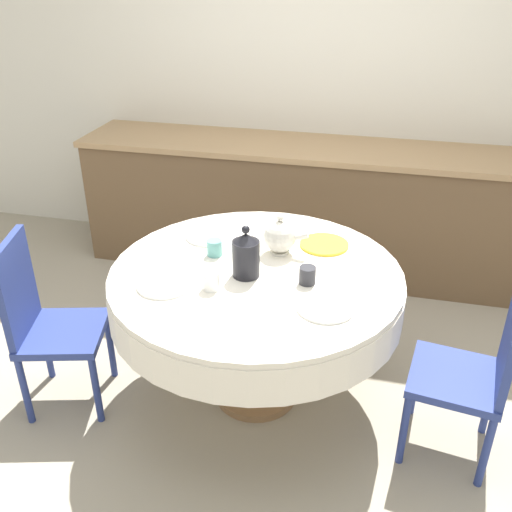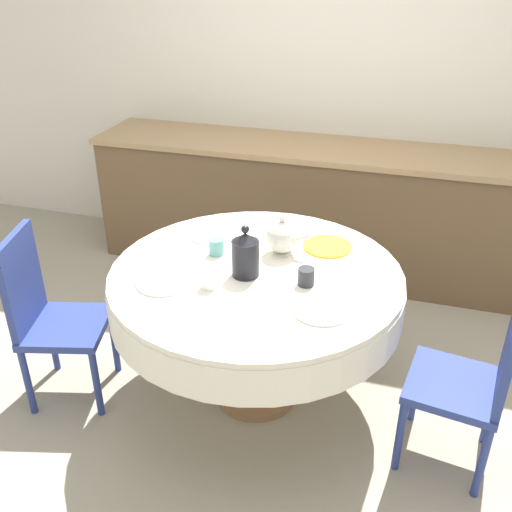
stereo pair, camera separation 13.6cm
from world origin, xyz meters
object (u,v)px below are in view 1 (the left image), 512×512
object	(u,v)px
teapot	(280,236)
chair_right	(44,318)
coffee_carafe	(246,255)
chair_left	(478,366)

from	to	relation	value
teapot	chair_right	bearing A→B (deg)	-156.44
coffee_carafe	teapot	xyz separation A→B (m)	(0.11, 0.26, -0.01)
chair_left	chair_right	world-z (taller)	same
chair_left	teapot	bearing A→B (deg)	78.05
chair_left	coffee_carafe	xyz separation A→B (m)	(-1.08, 0.10, 0.37)
chair_left	teapot	xyz separation A→B (m)	(-0.97, 0.36, 0.35)
chair_right	teapot	world-z (taller)	teapot
chair_left	coffee_carafe	distance (m)	1.15
chair_right	coffee_carafe	size ratio (longest dim) A/B	3.64
chair_right	coffee_carafe	bearing A→B (deg)	87.59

